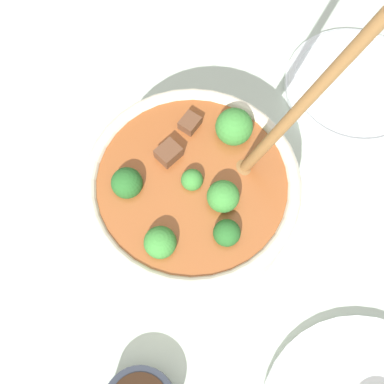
{
  "coord_description": "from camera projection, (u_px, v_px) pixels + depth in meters",
  "views": [
    {
      "loc": [
        -0.19,
        0.08,
        0.58
      ],
      "look_at": [
        0.0,
        0.0,
        0.07
      ],
      "focal_mm": 45.0,
      "sensor_mm": 36.0,
      "label": 1
    }
  ],
  "objects": [
    {
      "name": "stew_bowl",
      "position": [
        192.0,
        194.0,
        0.56
      ],
      "size": [
        0.24,
        0.28,
        0.31
      ],
      "color": "beige",
      "rests_on": "ground_plane"
    },
    {
      "name": "empty_plate",
      "position": [
        355.0,
        86.0,
        0.68
      ],
      "size": [
        0.2,
        0.2,
        0.02
      ],
      "color": "white",
      "rests_on": "ground_plane"
    },
    {
      "name": "ground_plane",
      "position": [
        192.0,
        211.0,
        0.62
      ],
      "size": [
        4.0,
        4.0,
        0.0
      ],
      "primitive_type": "plane",
      "color": "#ADBCAD"
    }
  ]
}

